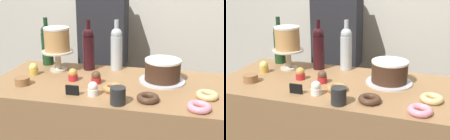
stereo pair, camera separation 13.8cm
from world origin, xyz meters
The scene contains 20 objects.
back_wall centered at (0.00, 0.90, 1.30)m, with size 6.00×0.05×2.60m.
cake_stand_pedestal centered at (-0.39, 0.15, 1.03)m, with size 0.20×0.20×0.13m.
white_layer_cake centered at (-0.39, 0.15, 1.15)m, with size 0.16×0.16×0.15m.
silver_serving_platter centered at (0.28, 0.09, 0.95)m, with size 0.27×0.27×0.01m.
chocolate_round_cake centered at (0.28, 0.09, 1.01)m, with size 0.21×0.21×0.12m.
wine_bottle_dark_red centered at (-0.20, 0.22, 1.08)m, with size 0.08×0.08×0.33m.
wine_bottle_clear centered at (-0.03, 0.26, 1.08)m, with size 0.08×0.08×0.33m.
wine_bottle_green centered at (-0.52, 0.26, 1.08)m, with size 0.08×0.08×0.33m.
cupcake_lemon centered at (-0.51, 0.04, 0.98)m, with size 0.06×0.06×0.07m.
cupcake_vanilla centered at (-0.06, -0.19, 0.98)m, with size 0.06×0.06×0.07m.
cupcake_caramel centered at (-0.23, -0.01, 0.98)m, with size 0.06×0.06×0.07m.
cupcake_chocolate centered at (-0.09, -0.02, 0.98)m, with size 0.06×0.06×0.07m.
donut_pink centered at (0.47, -0.25, 0.96)m, with size 0.11×0.11×0.03m.
donut_glazed centered at (0.51, -0.10, 0.96)m, with size 0.11×0.11×0.03m.
donut_maple centered at (0.03, -0.11, 0.96)m, with size 0.11×0.11×0.03m.
donut_chocolate centered at (0.23, -0.20, 0.96)m, with size 0.11×0.11×0.03m.
cookie_stack centered at (-0.49, -0.14, 0.96)m, with size 0.08×0.08×0.04m.
price_sign_chalkboard centered at (-0.16, -0.21, 0.97)m, with size 0.07×0.01×0.05m.
coffee_cup_ceramic centered at (0.09, -0.26, 0.98)m, with size 0.08×0.08×0.08m.
barista_figure centered at (-0.21, 0.63, 0.84)m, with size 0.36×0.22×1.60m.
Camera 2 is at (0.47, -1.44, 1.53)m, focal length 45.28 mm.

